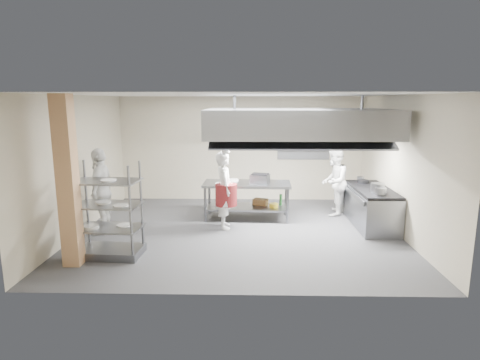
{
  "coord_description": "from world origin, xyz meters",
  "views": [
    {
      "loc": [
        0.23,
        -8.59,
        2.88
      ],
      "look_at": [
        0.02,
        0.2,
        1.14
      ],
      "focal_mm": 30.0,
      "sensor_mm": 36.0,
      "label": 1
    }
  ],
  "objects_px": {
    "pass_rack": "(108,210)",
    "chef_line": "(334,182)",
    "griddle": "(260,179)",
    "chef_head": "(225,190)",
    "chef_plating": "(101,191)",
    "cooking_range": "(371,208)",
    "island": "(247,201)",
    "stockpot": "(378,188)"
  },
  "relations": [
    {
      "from": "stockpot",
      "to": "cooking_range",
      "type": "bearing_deg",
      "value": 86.41
    },
    {
      "from": "pass_rack",
      "to": "stockpot",
      "type": "height_order",
      "value": "pass_rack"
    },
    {
      "from": "chef_line",
      "to": "cooking_range",
      "type": "bearing_deg",
      "value": 60.43
    },
    {
      "from": "cooking_range",
      "to": "griddle",
      "type": "bearing_deg",
      "value": 170.29
    },
    {
      "from": "chef_head",
      "to": "chef_plating",
      "type": "height_order",
      "value": "chef_plating"
    },
    {
      "from": "cooking_range",
      "to": "stockpot",
      "type": "bearing_deg",
      "value": -93.59
    },
    {
      "from": "island",
      "to": "chef_plating",
      "type": "relative_size",
      "value": 1.12
    },
    {
      "from": "pass_rack",
      "to": "griddle",
      "type": "xyz_separation_m",
      "value": [
        2.88,
        2.42,
        0.13
      ]
    },
    {
      "from": "pass_rack",
      "to": "chef_line",
      "type": "height_order",
      "value": "pass_rack"
    },
    {
      "from": "chef_line",
      "to": "pass_rack",
      "type": "bearing_deg",
      "value": -36.84
    },
    {
      "from": "chef_plating",
      "to": "stockpot",
      "type": "bearing_deg",
      "value": 88.86
    },
    {
      "from": "chef_line",
      "to": "chef_plating",
      "type": "xyz_separation_m",
      "value": [
        -5.38,
        -1.53,
        0.07
      ]
    },
    {
      "from": "cooking_range",
      "to": "chef_plating",
      "type": "relative_size",
      "value": 1.06
    },
    {
      "from": "griddle",
      "to": "chef_head",
      "type": "bearing_deg",
      "value": -124.6
    },
    {
      "from": "chef_head",
      "to": "chef_plating",
      "type": "bearing_deg",
      "value": 88.8
    },
    {
      "from": "island",
      "to": "pass_rack",
      "type": "distance_m",
      "value": 3.59
    },
    {
      "from": "island",
      "to": "griddle",
      "type": "xyz_separation_m",
      "value": [
        0.32,
        -0.06,
        0.56
      ]
    },
    {
      "from": "cooking_range",
      "to": "chef_plating",
      "type": "distance_m",
      "value": 6.14
    },
    {
      "from": "island",
      "to": "cooking_range",
      "type": "relative_size",
      "value": 1.06
    },
    {
      "from": "pass_rack",
      "to": "chef_head",
      "type": "xyz_separation_m",
      "value": [
        2.06,
        1.75,
        -0.01
      ]
    },
    {
      "from": "chef_line",
      "to": "island",
      "type": "bearing_deg",
      "value": -57.76
    },
    {
      "from": "chef_head",
      "to": "chef_plating",
      "type": "relative_size",
      "value": 0.93
    },
    {
      "from": "cooking_range",
      "to": "chef_plating",
      "type": "xyz_separation_m",
      "value": [
        -6.08,
        -0.64,
        0.52
      ]
    },
    {
      "from": "chef_plating",
      "to": "chef_head",
      "type": "bearing_deg",
      "value": 95.76
    },
    {
      "from": "cooking_range",
      "to": "griddle",
      "type": "relative_size",
      "value": 4.6
    },
    {
      "from": "island",
      "to": "griddle",
      "type": "relative_size",
      "value": 4.88
    },
    {
      "from": "pass_rack",
      "to": "stockpot",
      "type": "xyz_separation_m",
      "value": [
        5.45,
        1.54,
        0.11
      ]
    },
    {
      "from": "cooking_range",
      "to": "chef_head",
      "type": "relative_size",
      "value": 1.14
    },
    {
      "from": "chef_line",
      "to": "griddle",
      "type": "relative_size",
      "value": 4.0
    },
    {
      "from": "cooking_range",
      "to": "chef_head",
      "type": "xyz_separation_m",
      "value": [
        -3.41,
        -0.22,
        0.46
      ]
    },
    {
      "from": "chef_head",
      "to": "griddle",
      "type": "bearing_deg",
      "value": -61.13
    },
    {
      "from": "chef_plating",
      "to": "griddle",
      "type": "height_order",
      "value": "chef_plating"
    },
    {
      "from": "griddle",
      "to": "stockpot",
      "type": "xyz_separation_m",
      "value": [
        2.56,
        -0.87,
        -0.01
      ]
    },
    {
      "from": "chef_line",
      "to": "stockpot",
      "type": "height_order",
      "value": "chef_line"
    },
    {
      "from": "cooking_range",
      "to": "island",
      "type": "bearing_deg",
      "value": 170.24
    },
    {
      "from": "pass_rack",
      "to": "chef_plating",
      "type": "distance_m",
      "value": 1.47
    },
    {
      "from": "cooking_range",
      "to": "griddle",
      "type": "xyz_separation_m",
      "value": [
        -2.59,
        0.44,
        0.6
      ]
    },
    {
      "from": "chef_line",
      "to": "chef_plating",
      "type": "relative_size",
      "value": 0.92
    },
    {
      "from": "island",
      "to": "pass_rack",
      "type": "xyz_separation_m",
      "value": [
        -2.57,
        -2.47,
        0.43
      ]
    },
    {
      "from": "cooking_range",
      "to": "chef_line",
      "type": "xyz_separation_m",
      "value": [
        -0.7,
        0.89,
        0.45
      ]
    },
    {
      "from": "island",
      "to": "chef_plating",
      "type": "xyz_separation_m",
      "value": [
        -3.17,
        -1.14,
        0.49
      ]
    },
    {
      "from": "cooking_range",
      "to": "chef_head",
      "type": "bearing_deg",
      "value": -176.32
    }
  ]
}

